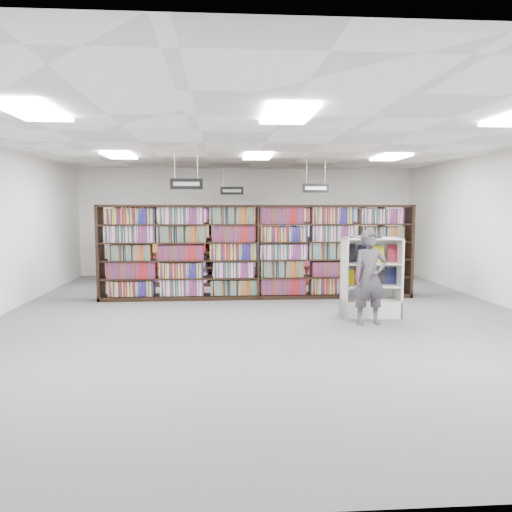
{
  "coord_description": "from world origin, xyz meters",
  "views": [
    {
      "loc": [
        -0.82,
        -9.12,
        2.04
      ],
      "look_at": [
        -0.14,
        0.5,
        1.1
      ],
      "focal_mm": 35.0,
      "sensor_mm": 36.0,
      "label": 1
    }
  ],
  "objects": [
    {
      "name": "open_book",
      "position": [
        1.86,
        -0.05,
        1.51
      ],
      "size": [
        0.67,
        0.52,
        0.13
      ],
      "rotation": [
        0.0,
        0.0,
        -0.34
      ],
      "color": "black",
      "rests_on": "endcap_display"
    },
    {
      "name": "shopper",
      "position": [
        1.76,
        -0.7,
        0.82
      ],
      "size": [
        0.64,
        0.45,
        1.65
      ],
      "primitive_type": "imported",
      "rotation": [
        0.0,
        0.0,
        0.09
      ],
      "color": "#453F48",
      "rests_on": "floor"
    },
    {
      "name": "bookshelf_row_mid",
      "position": [
        0.0,
        4.0,
        1.05
      ],
      "size": [
        7.0,
        0.6,
        2.1
      ],
      "color": "black",
      "rests_on": "floor"
    },
    {
      "name": "floor",
      "position": [
        0.0,
        0.0,
        0.0
      ],
      "size": [
        12.0,
        12.0,
        0.0
      ],
      "primitive_type": "plane",
      "color": "#58585D",
      "rests_on": "ground"
    },
    {
      "name": "wall_back",
      "position": [
        0.0,
        6.0,
        1.6
      ],
      "size": [
        10.0,
        0.1,
        3.2
      ],
      "primitive_type": "cube",
      "color": "silver",
      "rests_on": "ground"
    },
    {
      "name": "troffer_front_center",
      "position": [
        0.0,
        -3.0,
        3.16
      ],
      "size": [
        0.6,
        1.2,
        0.04
      ],
      "primitive_type": "cube",
      "color": "white",
      "rests_on": "ceiling"
    },
    {
      "name": "aisle_sign_right",
      "position": [
        1.5,
        3.0,
        2.53
      ],
      "size": [
        0.65,
        0.02,
        0.8
      ],
      "color": "#B2B2B7",
      "rests_on": "ceiling"
    },
    {
      "name": "troffer_back_center",
      "position": [
        0.0,
        2.0,
        3.16
      ],
      "size": [
        0.6,
        1.2,
        0.04
      ],
      "primitive_type": "cube",
      "color": "white",
      "rests_on": "ceiling"
    },
    {
      "name": "ceiling",
      "position": [
        0.0,
        0.0,
        3.2
      ],
      "size": [
        10.0,
        12.0,
        0.1
      ],
      "primitive_type": "cube",
      "color": "white",
      "rests_on": "wall_back"
    },
    {
      "name": "troffer_front_left",
      "position": [
        -3.0,
        -3.0,
        3.16
      ],
      "size": [
        0.6,
        1.2,
        0.04
      ],
      "primitive_type": "cube",
      "color": "white",
      "rests_on": "ceiling"
    },
    {
      "name": "endcap_display",
      "position": [
        1.98,
        -0.03,
        0.49
      ],
      "size": [
        1.08,
        0.56,
        1.48
      ],
      "rotation": [
        0.0,
        0.0,
        -0.03
      ],
      "color": "silver",
      "rests_on": "floor"
    },
    {
      "name": "aisle_sign_left",
      "position": [
        -1.5,
        1.0,
        2.53
      ],
      "size": [
        0.65,
        0.02,
        0.8
      ],
      "color": "#B2B2B7",
      "rests_on": "ceiling"
    },
    {
      "name": "bookshelf_row_near",
      "position": [
        0.0,
        2.0,
        1.05
      ],
      "size": [
        7.0,
        0.6,
        2.1
      ],
      "color": "black",
      "rests_on": "floor"
    },
    {
      "name": "troffer_back_left",
      "position": [
        -3.0,
        2.0,
        3.16
      ],
      "size": [
        0.6,
        1.2,
        0.04
      ],
      "primitive_type": "cube",
      "color": "white",
      "rests_on": "ceiling"
    },
    {
      "name": "wall_front",
      "position": [
        0.0,
        -6.0,
        1.6
      ],
      "size": [
        10.0,
        0.1,
        3.2
      ],
      "primitive_type": "cube",
      "color": "silver",
      "rests_on": "ground"
    },
    {
      "name": "troffer_back_right",
      "position": [
        3.0,
        2.0,
        3.16
      ],
      "size": [
        0.6,
        1.2,
        0.04
      ],
      "primitive_type": "cube",
      "color": "white",
      "rests_on": "ceiling"
    },
    {
      "name": "aisle_sign_center",
      "position": [
        -0.5,
        5.0,
        2.53
      ],
      "size": [
        0.65,
        0.02,
        0.8
      ],
      "color": "#B2B2B7",
      "rests_on": "ceiling"
    },
    {
      "name": "bookshelf_row_far",
      "position": [
        0.0,
        5.7,
        1.05
      ],
      "size": [
        7.0,
        0.6,
        2.1
      ],
      "color": "black",
      "rests_on": "floor"
    }
  ]
}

